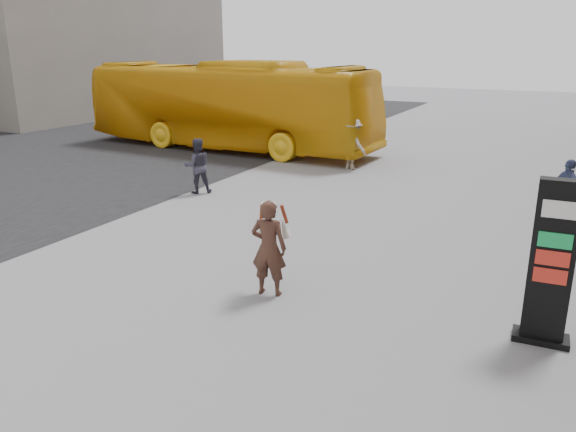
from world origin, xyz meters
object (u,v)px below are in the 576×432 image
at_px(pedestrian_a, 197,166).
at_px(pedestrian_b, 352,144).
at_px(pedestrian_c, 567,191).
at_px(info_pylon, 551,264).
at_px(bus, 228,105).
at_px(woman, 269,247).

bearing_deg(pedestrian_a, pedestrian_b, -161.60).
distance_m(pedestrian_b, pedestrian_c, 7.49).
distance_m(info_pylon, bus, 16.99).
xyz_separation_m(info_pylon, woman, (-4.31, -0.36, -0.35)).
xyz_separation_m(bus, pedestrian_b, (5.99, -1.51, -0.89)).
distance_m(woman, pedestrian_a, 7.27).
bearing_deg(pedestrian_b, woman, 125.13).
bearing_deg(woman, pedestrian_a, -56.03).
relative_size(pedestrian_a, pedestrian_b, 0.91).
height_order(bus, pedestrian_b, bus).
relative_size(bus, pedestrian_a, 7.96).
bearing_deg(bus, pedestrian_a, -151.41).
height_order(info_pylon, woman, info_pylon).
distance_m(woman, pedestrian_b, 10.46).
height_order(pedestrian_a, pedestrian_c, pedestrian_a).
height_order(pedestrian_b, pedestrian_c, pedestrian_b).
height_order(woman, bus, bus).
height_order(woman, pedestrian_c, woman).
bearing_deg(pedestrian_c, woman, 105.74).
bearing_deg(info_pylon, woman, -178.06).
bearing_deg(pedestrian_a, info_pylon, 110.85).
xyz_separation_m(pedestrian_a, pedestrian_b, (2.83, 5.07, 0.08)).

